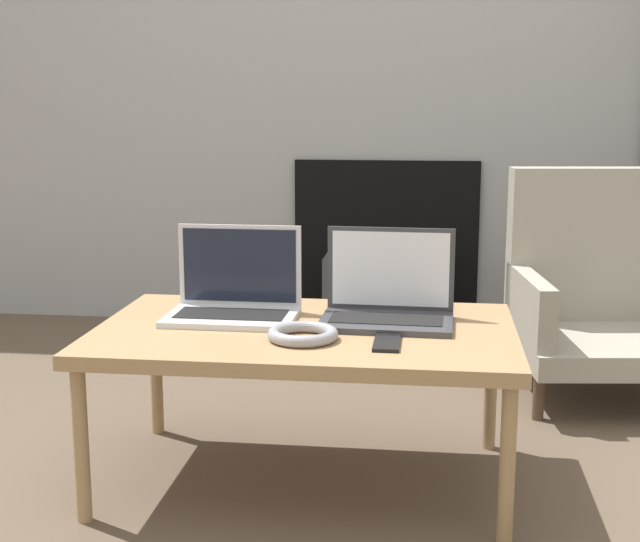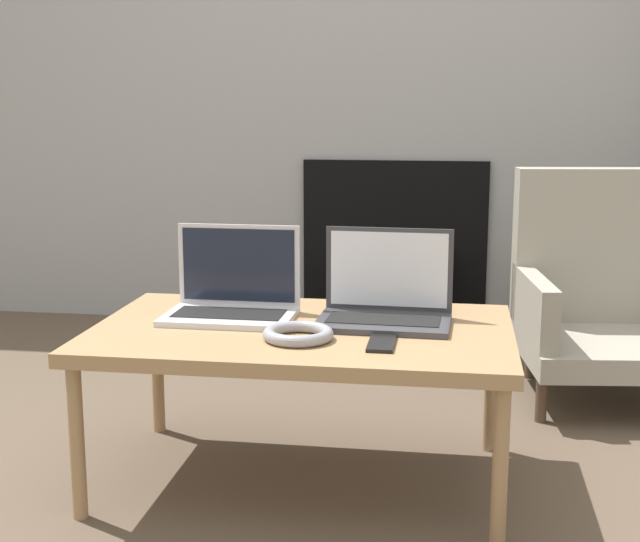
{
  "view_description": "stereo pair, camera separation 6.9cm",
  "coord_description": "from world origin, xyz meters",
  "views": [
    {
      "loc": [
        0.31,
        -1.98,
        0.99
      ],
      "look_at": [
        0.0,
        0.51,
        0.51
      ],
      "focal_mm": 50.0,
      "sensor_mm": 36.0,
      "label": 1
    },
    {
      "loc": [
        0.38,
        -1.97,
        0.99
      ],
      "look_at": [
        0.0,
        0.51,
        0.51
      ],
      "focal_mm": 50.0,
      "sensor_mm": 36.0,
      "label": 2
    }
  ],
  "objects": [
    {
      "name": "tv",
      "position": [
        0.12,
        1.64,
        0.19
      ],
      "size": [
        0.45,
        0.45,
        0.37
      ],
      "color": "#383838",
      "rests_on": "ground_plane"
    },
    {
      "name": "laptop_left",
      "position": [
        -0.2,
        0.3,
        0.47
      ],
      "size": [
        0.34,
        0.23,
        0.24
      ],
      "rotation": [
        0.0,
        0.0,
        -0.01
      ],
      "color": "silver",
      "rests_on": "table"
    },
    {
      "name": "headphones",
      "position": [
        0.01,
        0.09,
        0.43
      ],
      "size": [
        0.17,
        0.17,
        0.03
      ],
      "color": "gray",
      "rests_on": "table"
    },
    {
      "name": "table",
      "position": [
        0.0,
        0.21,
        0.39
      ],
      "size": [
        1.07,
        0.66,
        0.42
      ],
      "color": "#9E7A51",
      "rests_on": "ground_plane"
    },
    {
      "name": "laptop_right",
      "position": [
        0.21,
        0.3,
        0.47
      ],
      "size": [
        0.35,
        0.24,
        0.24
      ],
      "rotation": [
        0.0,
        0.0,
        -0.03
      ],
      "color": "#38383D",
      "rests_on": "table"
    },
    {
      "name": "wall_back",
      "position": [
        0.0,
        1.92,
        1.29
      ],
      "size": [
        7.0,
        0.08,
        2.6
      ],
      "color": "#999999",
      "rests_on": "ground_plane"
    },
    {
      "name": "phone",
      "position": [
        0.22,
        0.07,
        0.42
      ],
      "size": [
        0.06,
        0.15,
        0.01
      ],
      "color": "black",
      "rests_on": "table"
    },
    {
      "name": "ground_plane",
      "position": [
        0.0,
        0.0,
        0.0
      ],
      "size": [
        14.0,
        14.0,
        0.0
      ],
      "primitive_type": "plane",
      "color": "brown"
    },
    {
      "name": "armchair",
      "position": [
        0.93,
        1.09,
        0.35
      ],
      "size": [
        0.72,
        0.63,
        0.76
      ],
      "rotation": [
        0.0,
        0.0,
        0.12
      ],
      "color": "gray",
      "rests_on": "ground_plane"
    }
  ]
}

